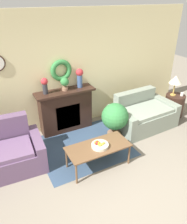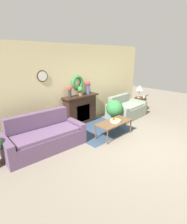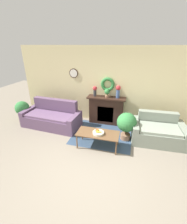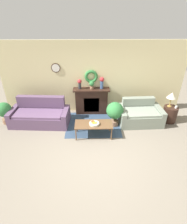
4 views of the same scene
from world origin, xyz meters
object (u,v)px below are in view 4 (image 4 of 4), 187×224
object	(u,v)px
mug	(176,107)
potted_plant_floor_by_couch	(4,111)
side_table_by_loveseat	(170,114)
loveseat_right	(140,115)
vase_on_mantel_right	(102,82)
fireplace	(91,101)
fruit_bowl	(94,123)
couch_left	(40,115)
table_lamp	(172,96)
vase_on_mantel_left	(80,83)
potted_plant_floor_by_loveseat	(115,111)
potted_plant_on_mantel	(92,84)
coffee_table	(94,125)

from	to	relation	value
mug	potted_plant_floor_by_couch	size ratio (longest dim) A/B	0.11
side_table_by_loveseat	potted_plant_floor_by_couch	size ratio (longest dim) A/B	0.73
loveseat_right	potted_plant_floor_by_couch	size ratio (longest dim) A/B	1.94
vase_on_mantel_right	potted_plant_floor_by_couch	bearing A→B (deg)	-169.07
fireplace	fruit_bowl	xyz separation A→B (m)	(0.06, -1.52, -0.02)
couch_left	side_table_by_loveseat	distance (m)	4.67
fruit_bowl	side_table_by_loveseat	distance (m)	2.91
couch_left	fruit_bowl	distance (m)	2.07
table_lamp	vase_on_mantel_left	size ratio (longest dim) A/B	1.50
vase_on_mantel_left	side_table_by_loveseat	bearing A→B (deg)	-11.90
fireplace	potted_plant_floor_by_loveseat	world-z (taller)	fireplace
vase_on_mantel_left	potted_plant_floor_by_couch	size ratio (longest dim) A/B	0.45
fireplace	potted_plant_floor_by_couch	distance (m)	3.15
side_table_by_loveseat	potted_plant_floor_by_loveseat	size ratio (longest dim) A/B	0.66
table_lamp	mug	world-z (taller)	table_lamp
table_lamp	potted_plant_on_mantel	bearing A→B (deg)	167.39
vase_on_mantel_right	potted_plant_floor_by_loveseat	bearing A→B (deg)	-65.90
fireplace	potted_plant_floor_by_loveseat	size ratio (longest dim) A/B	1.53
coffee_table	vase_on_mantel_right	bearing A→B (deg)	77.32
fruit_bowl	side_table_by_loveseat	world-z (taller)	fruit_bowl
fruit_bowl	mug	bearing A→B (deg)	14.63
potted_plant_floor_by_loveseat	table_lamp	bearing A→B (deg)	7.68
coffee_table	table_lamp	size ratio (longest dim) A/B	2.21
fruit_bowl	potted_plant_on_mantel	size ratio (longest dim) A/B	1.06
potted_plant_floor_by_couch	potted_plant_floor_by_loveseat	bearing A→B (deg)	-3.48
table_lamp	potted_plant_floor_by_loveseat	size ratio (longest dim) A/B	0.61
potted_plant_on_mantel	potted_plant_floor_by_loveseat	bearing A→B (deg)	-48.66
vase_on_mantel_right	potted_plant_floor_by_loveseat	world-z (taller)	vase_on_mantel_right
vase_on_mantel_left	potted_plant_on_mantel	xyz separation A→B (m)	(0.44, -0.02, -0.03)
loveseat_right	side_table_by_loveseat	size ratio (longest dim) A/B	2.67
coffee_table	couch_left	bearing A→B (deg)	157.15
couch_left	potted_plant_floor_by_couch	bearing A→B (deg)	-178.41
fruit_bowl	couch_left	bearing A→B (deg)	156.63
loveseat_right	coffee_table	world-z (taller)	loveseat_right
fruit_bowl	potted_plant_floor_by_couch	size ratio (longest dim) A/B	0.40
mug	potted_plant_floor_by_loveseat	size ratio (longest dim) A/B	0.10
couch_left	potted_plant_floor_by_loveseat	size ratio (longest dim) A/B	2.37
couch_left	side_table_by_loveseat	xyz separation A→B (m)	(4.67, 0.02, -0.03)
side_table_by_loveseat	potted_plant_floor_by_loveseat	xyz separation A→B (m)	(-2.04, -0.22, 0.26)
side_table_by_loveseat	vase_on_mantel_left	xyz separation A→B (m)	(-3.26, 0.69, 0.94)
coffee_table	potted_plant_on_mantel	size ratio (longest dim) A/B	3.95
couch_left	vase_on_mantel_right	world-z (taller)	vase_on_mantel_right
side_table_by_loveseat	mug	bearing A→B (deg)	-37.87
table_lamp	potted_plant_floor_by_couch	distance (m)	5.87
fireplace	side_table_by_loveseat	distance (m)	2.92
loveseat_right	coffee_table	distance (m)	1.85
coffee_table	fruit_bowl	bearing A→B (deg)	-66.81
fruit_bowl	vase_on_mantel_left	size ratio (longest dim) A/B	0.89
vase_on_mantel_right	potted_plant_on_mantel	xyz separation A→B (m)	(-0.37, -0.02, -0.08)
mug	potted_plant_floor_by_couch	world-z (taller)	potted_plant_floor_by_couch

